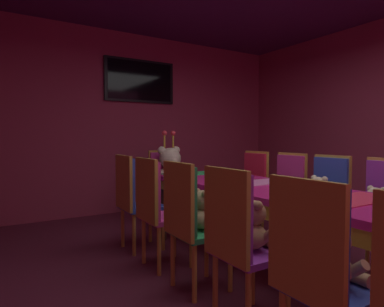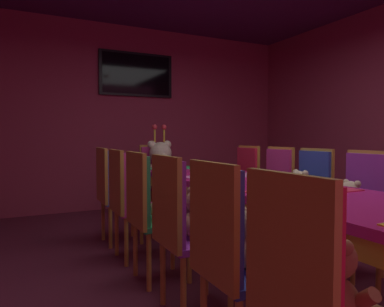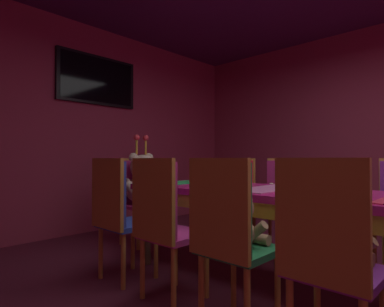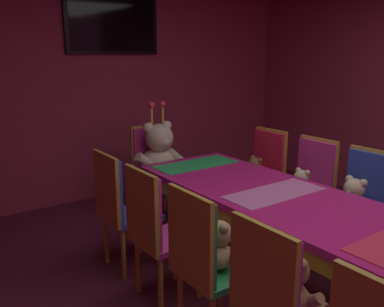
{
  "view_description": "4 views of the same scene",
  "coord_description": "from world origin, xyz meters",
  "px_view_note": "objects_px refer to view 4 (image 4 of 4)",
  "views": [
    {
      "loc": [
        -2.08,
        -1.83,
        1.17
      ],
      "look_at": [
        0.02,
        1.57,
        0.97
      ],
      "focal_mm": 31.18,
      "sensor_mm": 36.0,
      "label": 1
    },
    {
      "loc": [
        -1.69,
        -2.27,
        1.1
      ],
      "look_at": [
        0.22,
        1.63,
        0.89
      ],
      "focal_mm": 33.64,
      "sensor_mm": 36.0,
      "label": 2
    },
    {
      "loc": [
        -2.28,
        -0.83,
        0.98
      ],
      "look_at": [
        -0.14,
        1.2,
        1.03
      ],
      "focal_mm": 30.14,
      "sensor_mm": 36.0,
      "label": 3
    },
    {
      "loc": [
        -2.13,
        -1.47,
        1.72
      ],
      "look_at": [
        0.03,
        1.57,
        0.82
      ],
      "focal_mm": 38.47,
      "sensor_mm": 36.0,
      "label": 4
    }
  ],
  "objects_px": {
    "teddy_left_2": "(293,287)",
    "throne_chair": "(152,161)",
    "teddy_right_5": "(254,172)",
    "chair_left_4": "(152,223)",
    "teddy_right_4": "(300,186)",
    "chair_right_4": "(311,181)",
    "wall_tv": "(113,25)",
    "chair_left_2": "(272,297)",
    "chair_right_3": "(363,197)",
    "chair_left_5": "(117,200)",
    "teddy_left_3": "(220,247)",
    "banquet_table": "(331,226)",
    "chair_left_3": "(201,253)",
    "chair_right_5": "(264,167)",
    "king_teddy_bear": "(160,154)",
    "teddy_right_3": "(353,201)"
  },
  "relations": [
    {
      "from": "teddy_left_2",
      "to": "chair_right_4",
      "type": "bearing_deg",
      "value": 36.15
    },
    {
      "from": "teddy_right_5",
      "to": "throne_chair",
      "type": "bearing_deg",
      "value": -52.59
    },
    {
      "from": "teddy_right_5",
      "to": "chair_left_4",
      "type": "bearing_deg",
      "value": 20.53
    },
    {
      "from": "banquet_table",
      "to": "teddy_left_3",
      "type": "relative_size",
      "value": 10.42
    },
    {
      "from": "chair_left_2",
      "to": "banquet_table",
      "type": "bearing_deg",
      "value": 18.45
    },
    {
      "from": "chair_right_5",
      "to": "wall_tv",
      "type": "height_order",
      "value": "wall_tv"
    },
    {
      "from": "teddy_left_2",
      "to": "throne_chair",
      "type": "distance_m",
      "value": 2.62
    },
    {
      "from": "chair_left_5",
      "to": "chair_right_5",
      "type": "distance_m",
      "value": 1.65
    },
    {
      "from": "teddy_left_2",
      "to": "teddy_right_5",
      "type": "relative_size",
      "value": 1.19
    },
    {
      "from": "throne_chair",
      "to": "wall_tv",
      "type": "bearing_deg",
      "value": 180.0
    },
    {
      "from": "chair_left_4",
      "to": "teddy_right_4",
      "type": "height_order",
      "value": "chair_left_4"
    },
    {
      "from": "teddy_left_2",
      "to": "chair_right_5",
      "type": "xyz_separation_m",
      "value": [
        1.47,
        1.66,
        0.0
      ]
    },
    {
      "from": "chair_left_2",
      "to": "chair_right_3",
      "type": "height_order",
      "value": "same"
    },
    {
      "from": "chair_right_4",
      "to": "chair_left_5",
      "type": "bearing_deg",
      "value": -18.46
    },
    {
      "from": "wall_tv",
      "to": "chair_right_5",
      "type": "bearing_deg",
      "value": -64.71
    },
    {
      "from": "chair_left_5",
      "to": "chair_right_4",
      "type": "xyz_separation_m",
      "value": [
        1.67,
        -0.56,
        0.0
      ]
    },
    {
      "from": "chair_left_4",
      "to": "chair_right_3",
      "type": "height_order",
      "value": "same"
    },
    {
      "from": "chair_left_3",
      "to": "chair_right_5",
      "type": "relative_size",
      "value": 1.0
    },
    {
      "from": "banquet_table",
      "to": "teddy_right_5",
      "type": "height_order",
      "value": "banquet_table"
    },
    {
      "from": "teddy_right_5",
      "to": "chair_right_3",
      "type": "bearing_deg",
      "value": 97.68
    },
    {
      "from": "teddy_right_4",
      "to": "teddy_right_5",
      "type": "height_order",
      "value": "teddy_right_4"
    },
    {
      "from": "chair_right_3",
      "to": "wall_tv",
      "type": "xyz_separation_m",
      "value": [
        -0.82,
        2.82,
        1.45
      ]
    },
    {
      "from": "teddy_right_4",
      "to": "teddy_right_5",
      "type": "distance_m",
      "value": 0.57
    },
    {
      "from": "chair_left_3",
      "to": "teddy_right_5",
      "type": "bearing_deg",
      "value": 36.65
    },
    {
      "from": "banquet_table",
      "to": "teddy_right_5",
      "type": "bearing_deg",
      "value": 64.35
    },
    {
      "from": "chair_left_3",
      "to": "king_teddy_bear",
      "type": "height_order",
      "value": "king_teddy_bear"
    },
    {
      "from": "teddy_left_2",
      "to": "chair_left_4",
      "type": "xyz_separation_m",
      "value": [
        -0.17,
        1.1,
        0.0
      ]
    },
    {
      "from": "chair_left_2",
      "to": "king_teddy_bear",
      "type": "distance_m",
      "value": 2.51
    },
    {
      "from": "chair_left_4",
      "to": "chair_left_5",
      "type": "bearing_deg",
      "value": 90.46
    },
    {
      "from": "teddy_right_3",
      "to": "chair_right_4",
      "type": "distance_m",
      "value": 0.56
    },
    {
      "from": "teddy_left_3",
      "to": "chair_right_3",
      "type": "relative_size",
      "value": 0.34
    },
    {
      "from": "banquet_table",
      "to": "chair_left_4",
      "type": "xyz_separation_m",
      "value": [
        -0.83,
        0.83,
        -0.06
      ]
    },
    {
      "from": "chair_left_3",
      "to": "chair_left_4",
      "type": "bearing_deg",
      "value": 90.96
    },
    {
      "from": "teddy_right_5",
      "to": "chair_right_4",
      "type": "bearing_deg",
      "value": 105.82
    },
    {
      "from": "chair_left_2",
      "to": "wall_tv",
      "type": "relative_size",
      "value": 0.86
    },
    {
      "from": "teddy_left_3",
      "to": "chair_left_4",
      "type": "xyz_separation_m",
      "value": [
        -0.15,
        0.55,
        0.0
      ]
    },
    {
      "from": "teddy_left_2",
      "to": "chair_left_3",
      "type": "relative_size",
      "value": 0.35
    },
    {
      "from": "teddy_left_3",
      "to": "chair_right_4",
      "type": "xyz_separation_m",
      "value": [
        1.51,
        0.54,
        0.0
      ]
    },
    {
      "from": "teddy_right_5",
      "to": "teddy_left_3",
      "type": "bearing_deg",
      "value": 39.51
    },
    {
      "from": "chair_left_3",
      "to": "teddy_right_5",
      "type": "xyz_separation_m",
      "value": [
        1.49,
        1.11,
        -0.02
      ]
    },
    {
      "from": "teddy_right_4",
      "to": "king_teddy_bear",
      "type": "xyz_separation_m",
      "value": [
        -0.69,
        1.28,
        0.14
      ]
    },
    {
      "from": "teddy_left_2",
      "to": "throne_chair",
      "type": "height_order",
      "value": "throne_chair"
    },
    {
      "from": "chair_left_2",
      "to": "chair_right_3",
      "type": "distance_m",
      "value": 1.72
    },
    {
      "from": "chair_right_4",
      "to": "wall_tv",
      "type": "bearing_deg",
      "value": -70.05
    },
    {
      "from": "chair_right_3",
      "to": "teddy_right_4",
      "type": "distance_m",
      "value": 0.55
    },
    {
      "from": "banquet_table",
      "to": "chair_right_5",
      "type": "relative_size",
      "value": 3.49
    },
    {
      "from": "chair_left_2",
      "to": "throne_chair",
      "type": "xyz_separation_m",
      "value": [
        0.81,
        2.53,
        0.0
      ]
    },
    {
      "from": "chair_right_5",
      "to": "chair_left_5",
      "type": "bearing_deg",
      "value": 0.49
    },
    {
      "from": "chair_right_4",
      "to": "chair_left_3",
      "type": "bearing_deg",
      "value": 18.07
    },
    {
      "from": "chair_left_5",
      "to": "wall_tv",
      "type": "bearing_deg",
      "value": 64.16
    }
  ]
}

